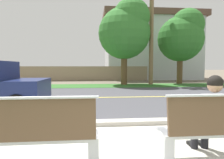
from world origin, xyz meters
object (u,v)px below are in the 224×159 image
Objects in this scene: bench_right at (221,131)px; shade_tree_left at (182,36)px; bench_left at (31,137)px; shade_tree_far_left at (126,29)px; seated_person_grey at (210,113)px.

bench_right is 0.30× the size of shade_tree_left.
bench_right is 14.00m from shade_tree_left.
shade_tree_left reaches higher than bench_left.
bench_left is at bearing 180.00° from bench_right.
shade_tree_left is (4.56, 0.40, -0.33)m from shade_tree_far_left.
shade_tree_far_left reaches higher than bench_left.
shade_tree_left is at bearing 67.70° from bench_right.
bench_left is at bearing -104.93° from shade_tree_far_left.
bench_left is 0.28× the size of shade_tree_far_left.
bench_left and bench_right have the same top height.
shade_tree_left is at bearing 5.00° from shade_tree_far_left.
bench_right is at bearing -112.30° from shade_tree_left.
bench_right is 1.41× the size of seated_person_grey.
bench_left is 2.60m from seated_person_grey.
shade_tree_left is (5.22, 12.40, 3.14)m from seated_person_grey.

